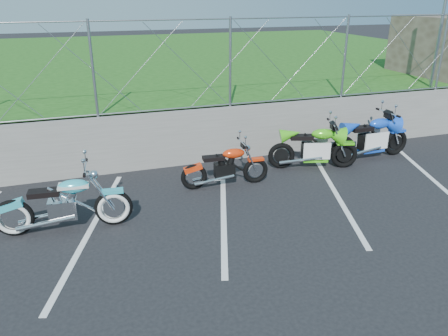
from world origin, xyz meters
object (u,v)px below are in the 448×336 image
object	(u,v)px
cruiser_turquoise	(66,206)
naked_orange	(226,168)
sportbike_green	(314,149)
sportbike_blue	(372,139)

from	to	relation	value
cruiser_turquoise	naked_orange	size ratio (longest dim) A/B	1.20
naked_orange	sportbike_green	xyz separation A→B (m)	(2.24, 0.32, 0.06)
naked_orange	sportbike_green	distance (m)	2.26
cruiser_turquoise	naked_orange	world-z (taller)	cruiser_turquoise
cruiser_turquoise	sportbike_blue	xyz separation A→B (m)	(7.01, 1.32, 0.04)
cruiser_turquoise	sportbike_green	world-z (taller)	cruiser_turquoise
sportbike_green	sportbike_blue	size ratio (longest dim) A/B	0.92
sportbike_green	sportbike_blue	xyz separation A→B (m)	(1.62, 0.12, 0.03)
naked_orange	sportbike_green	world-z (taller)	sportbike_green
cruiser_turquoise	sportbike_blue	distance (m)	7.13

